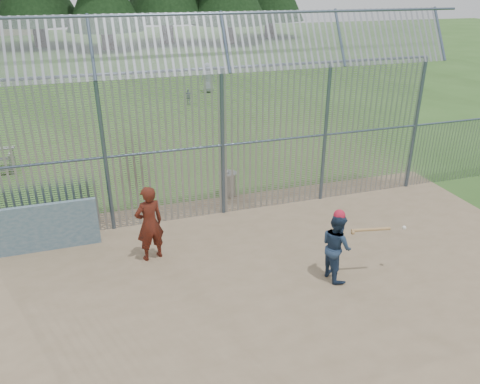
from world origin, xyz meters
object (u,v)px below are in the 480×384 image
object	(u,v)px
dugout_wall	(44,228)
onlooker	(149,223)
batter	(336,246)
trash_can	(228,184)

from	to	relation	value
dugout_wall	onlooker	size ratio (longest dim) A/B	1.37
dugout_wall	onlooker	world-z (taller)	onlooker
batter	trash_can	bearing A→B (deg)	7.29
dugout_wall	onlooker	distance (m)	2.64
dugout_wall	batter	bearing A→B (deg)	-27.30
batter	trash_can	size ratio (longest dim) A/B	1.87
dugout_wall	trash_can	world-z (taller)	dugout_wall
trash_can	batter	bearing A→B (deg)	-78.20
onlooker	trash_can	size ratio (longest dim) A/B	2.22
batter	onlooker	size ratio (longest dim) A/B	0.84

